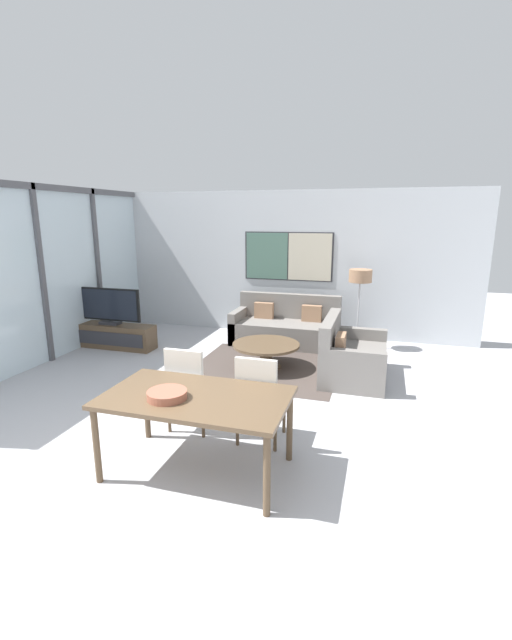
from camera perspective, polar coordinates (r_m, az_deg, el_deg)
The scene contains 14 objects.
ground_plane at distance 4.02m, azimuth -17.28°, elevation -22.03°, with size 24.00×24.00×0.00m, color #B2B2B7.
wall_back at distance 8.50m, azimuth 3.34°, elevation 7.54°, with size 7.44×0.09×2.80m.
window_wall_left at distance 7.54m, azimuth -26.88°, elevation 6.29°, with size 0.07×5.57×2.80m.
area_rug at distance 6.75m, azimuth 1.33°, elevation -6.30°, with size 2.23×2.03×0.01m.
tv_console at distance 8.14m, azimuth -18.71°, elevation -1.98°, with size 1.64×0.40×0.43m.
television at distance 8.02m, azimuth -19.00°, elevation 1.74°, with size 1.22×0.20×0.65m.
sofa_main at distance 7.99m, azimuth 4.04°, elevation -1.06°, with size 1.94×0.89×0.88m.
sofa_side at distance 6.42m, azimuth 12.24°, elevation -5.05°, with size 0.89×1.35×0.88m.
coffee_table at distance 6.66m, azimuth 1.35°, elevation -3.95°, with size 1.04×1.04×0.39m.
dining_table at distance 3.94m, azimuth -7.97°, elevation -10.88°, with size 1.66×0.96×0.75m.
dining_chair_left at distance 4.74m, azimuth -8.87°, elevation -8.44°, with size 0.46×0.46×0.96m.
dining_chair_centre at distance 4.43m, azimuth 0.44°, elevation -9.92°, with size 0.46×0.46×0.96m.
fruit_bowl at distance 3.88m, azimuth -11.77°, elevation -9.65°, with size 0.35×0.35×0.07m.
floor_lamp at distance 7.66m, azimuth 13.72°, elevation 5.12°, with size 0.39×0.39×1.42m.
Camera 1 is at (1.95, -2.66, 2.30)m, focal length 24.00 mm.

